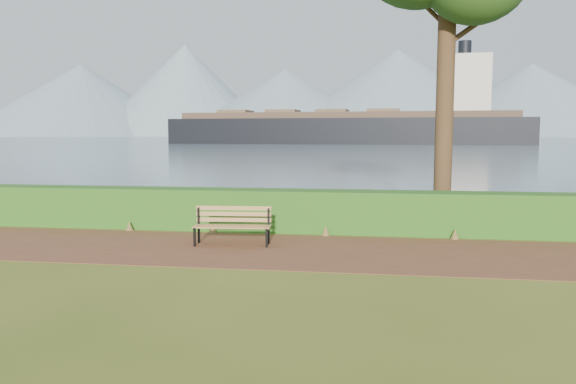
# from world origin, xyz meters

# --- Properties ---
(ground) EXTENTS (140.00, 140.00, 0.00)m
(ground) POSITION_xyz_m (0.00, 0.00, 0.00)
(ground) COLOR #495A19
(ground) RESTS_ON ground
(path) EXTENTS (40.00, 3.40, 0.01)m
(path) POSITION_xyz_m (0.00, 0.30, 0.01)
(path) COLOR brown
(path) RESTS_ON ground
(hedge) EXTENTS (32.00, 0.85, 1.00)m
(hedge) POSITION_xyz_m (0.00, 2.60, 0.50)
(hedge) COLOR #1E4C15
(hedge) RESTS_ON ground
(water) EXTENTS (700.00, 510.00, 0.00)m
(water) POSITION_xyz_m (0.00, 260.00, 0.01)
(water) COLOR #3F5466
(water) RESTS_ON ground
(mountains) EXTENTS (585.00, 190.00, 70.00)m
(mountains) POSITION_xyz_m (-9.17, 406.05, 27.70)
(mountains) COLOR gray
(mountains) RESTS_ON ground
(bench) EXTENTS (1.66, 0.60, 0.81)m
(bench) POSITION_xyz_m (-0.28, 0.73, 0.47)
(bench) COLOR black
(bench) RESTS_ON ground
(cargo_ship) EXTENTS (77.65, 17.11, 23.38)m
(cargo_ship) POSITION_xyz_m (-0.65, 112.37, 3.49)
(cargo_ship) COLOR black
(cargo_ship) RESTS_ON ground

